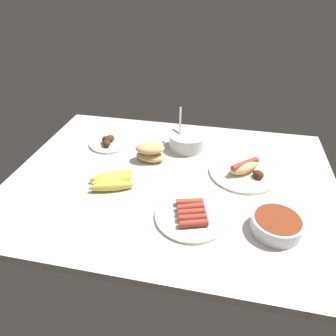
% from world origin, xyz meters
% --- Properties ---
extents(ground_plane, '(1.20, 0.90, 0.03)m').
position_xyz_m(ground_plane, '(0.00, 0.00, -0.01)').
color(ground_plane, silver).
extents(banana_bunch, '(0.18, 0.16, 0.04)m').
position_xyz_m(banana_bunch, '(0.20, 0.08, 0.02)').
color(banana_bunch, '#E5D14C').
rests_on(banana_bunch, ground_plane).
extents(plate_grilled_meat, '(0.18, 0.18, 0.04)m').
position_xyz_m(plate_grilled_meat, '(0.32, -0.19, 0.01)').
color(plate_grilled_meat, white).
rests_on(plate_grilled_meat, ground_plane).
extents(plate_sausages, '(0.23, 0.23, 0.03)m').
position_xyz_m(plate_sausages, '(-0.10, 0.19, 0.01)').
color(plate_sausages, white).
rests_on(plate_sausages, ground_plane).
extents(bowl_chili, '(0.15, 0.15, 0.05)m').
position_xyz_m(bowl_chili, '(-0.36, 0.20, 0.03)').
color(bowl_chili, white).
rests_on(bowl_chili, ground_plane).
extents(plate_hotdog_assembled, '(0.26, 0.26, 0.06)m').
position_xyz_m(plate_hotdog_assembled, '(-0.26, -0.08, 0.02)').
color(plate_hotdog_assembled, white).
rests_on(plate_hotdog_assembled, ground_plane).
extents(bread_stack, '(0.13, 0.09, 0.07)m').
position_xyz_m(bread_stack, '(0.11, -0.10, 0.04)').
color(bread_stack, tan).
rests_on(bread_stack, ground_plane).
extents(bowl_coleslaw, '(0.16, 0.16, 0.16)m').
position_xyz_m(bowl_coleslaw, '(-0.02, -0.23, 0.04)').
color(bowl_coleslaw, silver).
rests_on(bowl_coleslaw, ground_plane).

